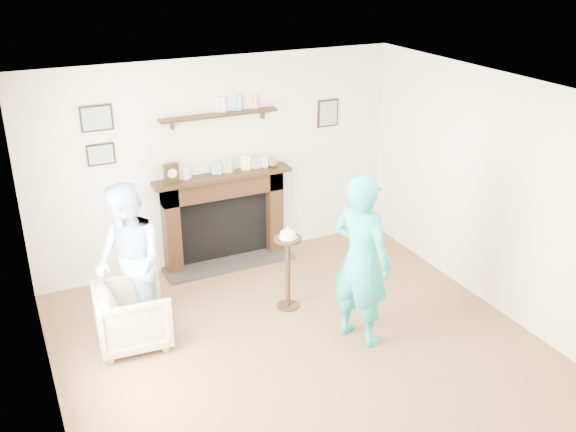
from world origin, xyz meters
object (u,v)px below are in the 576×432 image
object	(u,v)px
armchair	(136,342)
pedestal_table	(288,259)
man	(137,331)
woman	(357,337)

from	to	relation	value
armchair	pedestal_table	world-z (taller)	pedestal_table
man	armchair	bearing A→B (deg)	-31.50
woman	pedestal_table	distance (m)	1.09
woman	pedestal_table	xyz separation A→B (m)	(-0.38, 0.83, 0.59)
armchair	pedestal_table	size ratio (longest dim) A/B	0.72
armchair	man	size ratio (longest dim) A/B	0.43
armchair	woman	size ratio (longest dim) A/B	0.40
man	pedestal_table	xyz separation A→B (m)	(1.60, -0.23, 0.59)
man	woman	bearing A→B (deg)	46.89
man	woman	xyz separation A→B (m)	(1.98, -1.06, 0.00)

